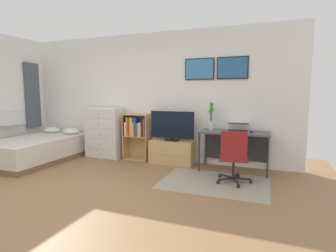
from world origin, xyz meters
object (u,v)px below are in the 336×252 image
Objects in this scene: tv_stand at (172,152)px; desk at (235,138)px; bamboo_vase at (211,116)px; office_chair at (234,156)px; computer_mouse at (252,132)px; dresser at (105,133)px; bookshelf at (136,132)px; laptop at (238,128)px; television at (172,126)px; bed at (37,149)px.

tv_stand is 1.30m from desk.
bamboo_vase is (-0.47, 0.08, 0.40)m from desk.
office_chair is 0.79m from computer_mouse.
dresser is 0.89× the size of desk.
bookshelf is 1.10× the size of tv_stand.
bookshelf is at bearing -179.18° from bamboo_vase.
bookshelf is 1.15× the size of office_chair.
office_chair is 1.64× the size of bamboo_vase.
bookshelf is at bearing 174.67° from laptop.
office_chair is (1.33, -0.83, 0.22)m from tv_stand.
television is at bearing -179.63° from desk.
bookshelf is 1.67m from bamboo_vase.
laptop is at bearing -0.96° from bookshelf.
office_chair is 1.18m from bamboo_vase.
television is at bearing -90.00° from tv_stand.
dresser reaches higher than office_chair.
office_chair is at bearing -31.17° from television.
desk reaches higher than bed.
tv_stand is (1.60, 0.02, -0.32)m from dresser.
bookshelf is 1.89× the size of bamboo_vase.
bamboo_vase reaches higher than laptop.
computer_mouse is at bearing -4.09° from bookshelf.
bed is at bearing -171.02° from computer_mouse.
tv_stand is at bearing 16.01° from bed.
laptop is (-0.03, 0.83, 0.35)m from office_chair.
bamboo_vase is (2.38, 0.08, 0.44)m from dresser.
laptop is (4.08, 0.82, 0.55)m from bed.
tv_stand is 1.09m from bamboo_vase.
dresser reaches higher than tv_stand.
tv_stand is 8.66× the size of computer_mouse.
laptop is at bearing 20.97° from desk.
bed is at bearing -156.25° from bookshelf.
bed is at bearing -163.70° from tv_stand.
desk is at bearing -9.54° from bamboo_vase.
office_chair reaches higher than tv_stand.
computer_mouse is 0.20× the size of bamboo_vase.
laptop is (2.14, -0.04, 0.20)m from bookshelf.
television reaches higher than computer_mouse.
bamboo_vase reaches higher than bookshelf.
dresser is 3.05m from office_chair.
desk is at bearing -1.52° from bookshelf.
television is at bearing -4.29° from bookshelf.
tv_stand is at bearing 142.04° from office_chair.
bookshelf is at bearing 152.15° from office_chair.
tv_stand is 0.98× the size of television.
office_chair is (2.17, -0.87, -0.15)m from bookshelf.
computer_mouse reaches higher than tv_stand.
laptop is at bearing 11.07° from bed.
dresser is 1.22× the size of television.
office_chair is at bearing -107.46° from computer_mouse.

